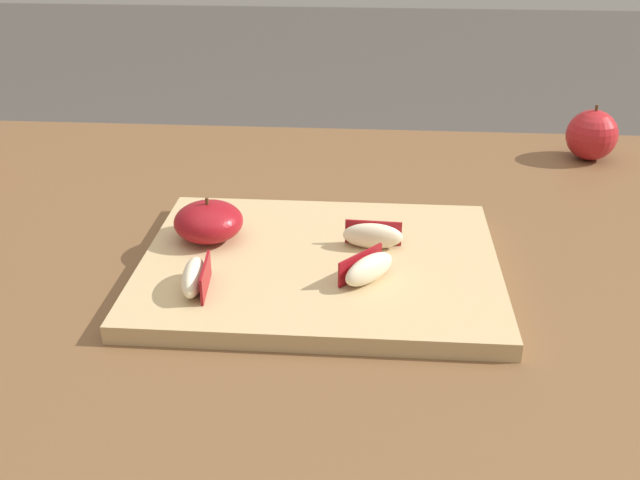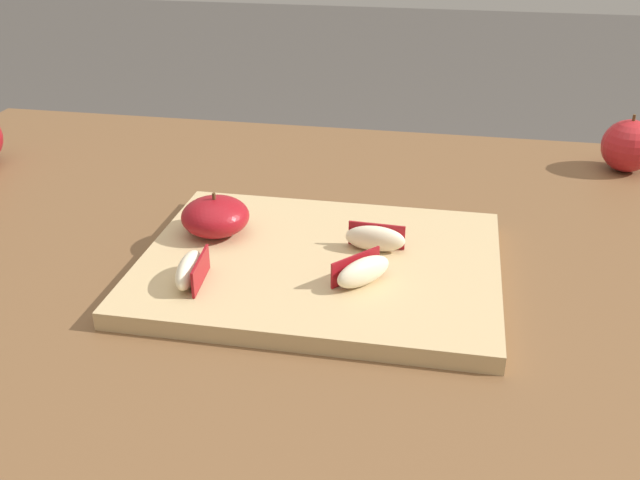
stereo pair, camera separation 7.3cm
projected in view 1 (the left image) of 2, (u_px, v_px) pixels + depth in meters
dining_table at (386, 332)px, 0.82m from camera, size 1.42×0.87×0.73m
cutting_board at (320, 265)px, 0.74m from camera, size 0.36×0.28×0.02m
apple_half_skin_up at (208, 222)px, 0.77m from camera, size 0.07×0.07×0.05m
apple_wedge_near_knife at (368, 269)px, 0.69m from camera, size 0.06×0.06×0.03m
apple_wedge_back at (373, 235)px, 0.75m from camera, size 0.06×0.03×0.03m
apple_wedge_left at (195, 277)px, 0.68m from camera, size 0.03×0.06×0.03m
whole_apple_crimson at (592, 135)px, 1.03m from camera, size 0.07×0.07×0.08m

